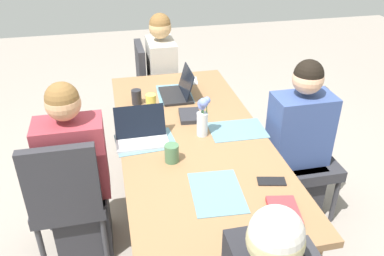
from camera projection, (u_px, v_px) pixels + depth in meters
ground_plane at (192, 221)px, 2.93m from camera, size 10.00×10.00×0.00m
dining_table at (192, 145)px, 2.60m from camera, size 2.09×0.92×0.74m
chair_far_left_near at (299, 147)px, 2.88m from camera, size 0.44×0.44×0.90m
person_far_left_near at (297, 151)px, 2.79m from camera, size 0.36×0.40×1.19m
chair_head_left_left_far at (154, 85)px, 3.84m from camera, size 0.44×0.44×0.90m
person_head_left_left_far at (162, 84)px, 3.79m from camera, size 0.40×0.36×1.19m
chair_near_right_near at (67, 194)px, 2.43m from camera, size 0.44×0.44×0.90m
person_near_right_near at (77, 181)px, 2.49m from camera, size 0.36×0.40×1.19m
flower_vase at (203, 115)px, 2.49m from camera, size 0.08×0.09×0.27m
placemat_far_left_near at (237, 130)px, 2.61m from camera, size 0.27×0.37×0.00m
placemat_head_right_left_mid at (217, 192)px, 2.06m from camera, size 0.38×0.29×0.00m
placemat_head_left_left_far at (175, 94)px, 3.09m from camera, size 0.37×0.28×0.00m
placemat_near_right_near at (145, 142)px, 2.49m from camera, size 0.28×0.38×0.00m
laptop_head_left_left_far at (179, 91)px, 3.04m from camera, size 0.32×0.22×0.21m
laptop_near_right_near at (141, 134)px, 2.48m from camera, size 0.22×0.32×0.20m
coffee_mug_near_left at (172, 153)px, 2.28m from camera, size 0.08×0.08×0.11m
coffee_mug_near_right at (137, 97)px, 2.92m from camera, size 0.07×0.07×0.11m
coffee_mug_centre_left at (151, 102)px, 2.85m from camera, size 0.07×0.07×0.11m
book_red_cover at (284, 211)px, 1.92m from camera, size 0.22×0.18×0.03m
book_blue_cover at (190, 116)px, 2.75m from camera, size 0.21×0.16×0.03m
phone_black at (271, 181)px, 2.13m from camera, size 0.10×0.16×0.01m
phone_silver at (193, 81)px, 3.31m from camera, size 0.16×0.09×0.01m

